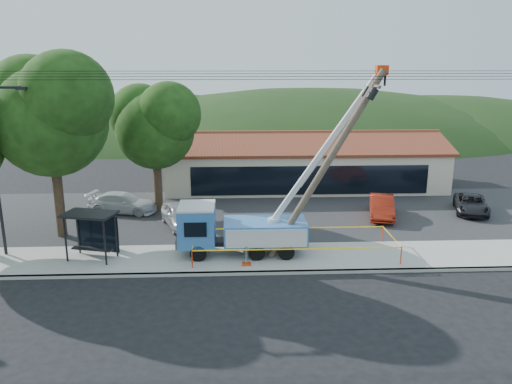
{
  "coord_description": "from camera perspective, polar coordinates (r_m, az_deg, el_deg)",
  "views": [
    {
      "loc": [
        -1.74,
        -20.54,
        10.1
      ],
      "look_at": [
        -0.61,
        5.0,
        3.43
      ],
      "focal_mm": 35.0,
      "sensor_mm": 36.0,
      "label": 1
    }
  ],
  "objects": [
    {
      "name": "leaning_pole",
      "position": [
        25.5,
        8.53,
        3.91
      ],
      "size": [
        5.75,
        1.99,
        9.74
      ],
      "color": "#4D4231",
      "rests_on": "ground"
    },
    {
      "name": "parking_lot",
      "position": [
        34.1,
        0.49,
        -2.51
      ],
      "size": [
        60.0,
        12.0,
        0.1
      ],
      "primitive_type": "cube",
      "color": "#28282B",
      "rests_on": "ground"
    },
    {
      "name": "hill_center",
      "position": [
        77.11,
        6.28,
        7.02
      ],
      "size": [
        89.6,
        64.0,
        32.0
      ],
      "primitive_type": "ellipsoid",
      "color": "#193312",
      "rests_on": "ground"
    },
    {
      "name": "utility_truck",
      "position": [
        26.52,
        -1.88,
        -3.94
      ],
      "size": [
        10.67,
        3.65,
        9.81
      ],
      "color": "black",
      "rests_on": "ground"
    },
    {
      "name": "caution_tape",
      "position": [
        26.71,
        4.34,
        -5.64
      ],
      "size": [
        10.59,
        3.33,
        0.96
      ],
      "color": "red",
      "rests_on": "ground"
    },
    {
      "name": "car_red",
      "position": [
        34.34,
        14.09,
        -2.93
      ],
      "size": [
        2.48,
        4.55,
        1.42
      ],
      "primitive_type": "imported",
      "rotation": [
        0.0,
        0.0,
        -0.24
      ],
      "color": "maroon",
      "rests_on": "ground"
    },
    {
      "name": "car_dark",
      "position": [
        37.31,
        23.27,
        -2.31
      ],
      "size": [
        3.34,
        4.81,
        1.22
      ],
      "primitive_type": "imported",
      "rotation": [
        0.0,
        0.0,
        -0.33
      ],
      "color": "black",
      "rests_on": "ground"
    },
    {
      "name": "tree_lot",
      "position": [
        34.17,
        -11.49,
        7.8
      ],
      "size": [
        6.3,
        5.6,
        8.94
      ],
      "color": "#332316",
      "rests_on": "ground"
    },
    {
      "name": "bus_shelter",
      "position": [
        27.16,
        -18.25,
        -3.54
      ],
      "size": [
        2.9,
        2.19,
        2.5
      ],
      "rotation": [
        0.0,
        0.0,
        -0.25
      ],
      "color": "black",
      "rests_on": "ground"
    },
    {
      "name": "car_silver",
      "position": [
        31.84,
        -8.66,
        -4.04
      ],
      "size": [
        3.07,
        4.51,
        1.43
      ],
      "primitive_type": "imported",
      "rotation": [
        0.0,
        0.0,
        0.37
      ],
      "color": "silver",
      "rests_on": "ground"
    },
    {
      "name": "strip_mall",
      "position": [
        41.74,
        5.42,
        3.21
      ],
      "size": [
        22.5,
        8.53,
        4.67
      ],
      "color": "beige",
      "rests_on": "ground"
    },
    {
      "name": "curb",
      "position": [
        24.82,
        1.71,
        -9.2
      ],
      "size": [
        60.0,
        0.25,
        0.15
      ],
      "primitive_type": "cube",
      "color": "#A9A79E",
      "rests_on": "ground"
    },
    {
      "name": "hill_west",
      "position": [
        77.36,
        -12.48,
        6.79
      ],
      "size": [
        78.4,
        56.0,
        28.0
      ],
      "primitive_type": "ellipsoid",
      "color": "#193312",
      "rests_on": "ground"
    },
    {
      "name": "ground",
      "position": [
        22.96,
        2.1,
        -11.49
      ],
      "size": [
        120.0,
        120.0,
        0.0
      ],
      "primitive_type": "plane",
      "color": "black",
      "rests_on": "ground"
    },
    {
      "name": "hill_east",
      "position": [
        82.56,
        20.23,
        6.71
      ],
      "size": [
        72.8,
        52.0,
        26.0
      ],
      "primitive_type": "ellipsoid",
      "color": "#193312",
      "rests_on": "ground"
    },
    {
      "name": "car_white",
      "position": [
        35.51,
        -14.92,
        -2.4
      ],
      "size": [
        5.03,
        2.91,
        1.37
      ],
      "primitive_type": "imported",
      "rotation": [
        0.0,
        0.0,
        1.35
      ],
      "color": "silver",
      "rests_on": "ground"
    },
    {
      "name": "tree_west_near",
      "position": [
        30.44,
        -22.5,
        8.68
      ],
      "size": [
        7.56,
        6.72,
        10.8
      ],
      "color": "#332316",
      "rests_on": "ground"
    },
    {
      "name": "sidewalk",
      "position": [
        26.57,
        1.41,
        -7.55
      ],
      "size": [
        60.0,
        4.0,
        0.15
      ],
      "primitive_type": "cube",
      "color": "#A9A79E",
      "rests_on": "ground"
    }
  ]
}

